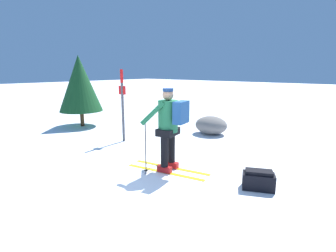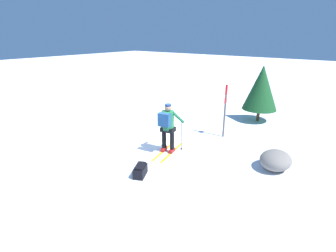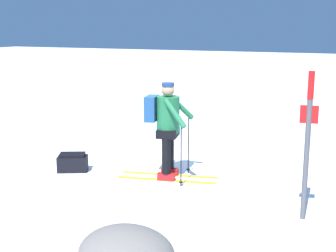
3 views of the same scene
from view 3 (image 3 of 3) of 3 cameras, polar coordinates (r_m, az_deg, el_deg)
ground_plane at (r=8.98m, az=1.95°, el=-4.92°), size 80.00×80.00×0.00m
skier at (r=8.05m, az=-0.22°, el=0.43°), size 1.78×0.90×1.69m
dropped_backpack at (r=8.81m, az=-11.54°, el=-4.39°), size 0.61×0.50×0.34m
trail_marker at (r=6.53m, az=16.69°, el=-0.89°), size 0.24×0.08×2.05m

